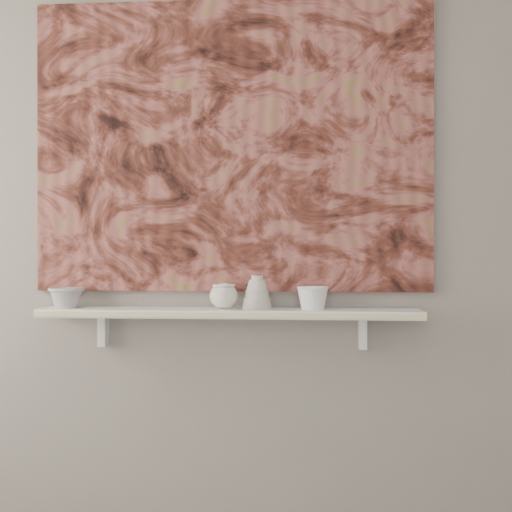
# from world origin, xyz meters

# --- Properties ---
(wall_back) EXTENTS (3.60, 0.00, 3.60)m
(wall_back) POSITION_xyz_m (0.00, 1.60, 1.35)
(wall_back) COLOR gray
(wall_back) RESTS_ON floor
(shelf) EXTENTS (1.40, 0.18, 0.03)m
(shelf) POSITION_xyz_m (0.00, 1.51, 0.92)
(shelf) COLOR white
(shelf) RESTS_ON wall_back
(shelf_stripe) EXTENTS (1.40, 0.01, 0.02)m
(shelf_stripe) POSITION_xyz_m (0.00, 1.41, 0.92)
(shelf_stripe) COLOR beige
(shelf_stripe) RESTS_ON shelf
(bracket_left) EXTENTS (0.03, 0.06, 0.12)m
(bracket_left) POSITION_xyz_m (-0.49, 1.57, 0.84)
(bracket_left) COLOR white
(bracket_left) RESTS_ON wall_back
(bracket_right) EXTENTS (0.03, 0.06, 0.12)m
(bracket_right) POSITION_xyz_m (0.49, 1.57, 0.84)
(bracket_right) COLOR white
(bracket_right) RESTS_ON wall_back
(painting) EXTENTS (1.50, 0.02, 1.10)m
(painting) POSITION_xyz_m (0.00, 1.59, 1.54)
(painting) COLOR brown
(painting) RESTS_ON wall_back
(house_motif) EXTENTS (0.09, 0.00, 0.08)m
(house_motif) POSITION_xyz_m (0.45, 1.57, 1.23)
(house_motif) COLOR black
(house_motif) RESTS_ON painting
(bowl_grey) EXTENTS (0.17, 0.17, 0.08)m
(bowl_grey) POSITION_xyz_m (-0.61, 1.51, 0.97)
(bowl_grey) COLOR gray
(bowl_grey) RESTS_ON shelf
(cup_cream) EXTENTS (0.11, 0.11, 0.09)m
(cup_cream) POSITION_xyz_m (-0.02, 1.51, 0.98)
(cup_cream) COLOR silver
(cup_cream) RESTS_ON shelf
(bell_vessel) EXTENTS (0.13, 0.13, 0.12)m
(bell_vessel) POSITION_xyz_m (0.10, 1.51, 0.99)
(bell_vessel) COLOR beige
(bell_vessel) RESTS_ON shelf
(bowl_white) EXTENTS (0.12, 0.12, 0.08)m
(bowl_white) POSITION_xyz_m (0.31, 1.51, 0.97)
(bowl_white) COLOR white
(bowl_white) RESTS_ON shelf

